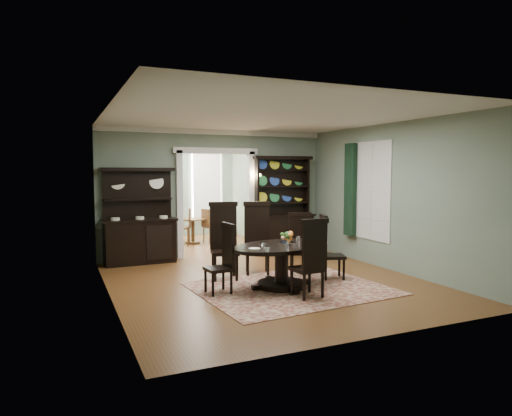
{
  "coord_description": "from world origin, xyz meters",
  "views": [
    {
      "loc": [
        -3.48,
        -7.37,
        2.04
      ],
      "look_at": [
        0.0,
        0.6,
        1.32
      ],
      "focal_mm": 32.0,
      "sensor_mm": 36.0,
      "label": 1
    }
  ],
  "objects_px": {
    "welsh_dresser": "(283,217)",
    "dining_table": "(282,258)",
    "sideboard": "(139,230)",
    "parlor_table": "(193,227)"
  },
  "relations": [
    {
      "from": "welsh_dresser",
      "to": "dining_table",
      "type": "bearing_deg",
      "value": -115.13
    },
    {
      "from": "welsh_dresser",
      "to": "parlor_table",
      "type": "bearing_deg",
      "value": 130.5
    },
    {
      "from": "welsh_dresser",
      "to": "parlor_table",
      "type": "xyz_separation_m",
      "value": [
        -1.71,
        2.16,
        -0.41
      ]
    },
    {
      "from": "dining_table",
      "to": "parlor_table",
      "type": "relative_size",
      "value": 2.82
    },
    {
      "from": "dining_table",
      "to": "welsh_dresser",
      "type": "relative_size",
      "value": 0.89
    },
    {
      "from": "dining_table",
      "to": "parlor_table",
      "type": "height_order",
      "value": "dining_table"
    },
    {
      "from": "sideboard",
      "to": "parlor_table",
      "type": "distance_m",
      "value": 2.83
    },
    {
      "from": "parlor_table",
      "to": "dining_table",
      "type": "bearing_deg",
      "value": -88.98
    },
    {
      "from": "parlor_table",
      "to": "sideboard",
      "type": "bearing_deg",
      "value": -130.17
    },
    {
      "from": "dining_table",
      "to": "sideboard",
      "type": "bearing_deg",
      "value": 107.35
    }
  ]
}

